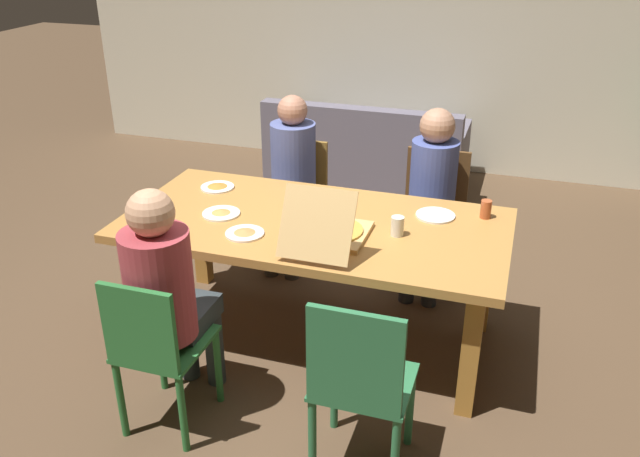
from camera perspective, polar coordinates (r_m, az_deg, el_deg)
ground_plane at (r=4.10m, az=-0.44°, el=-9.24°), size 20.00×20.00×0.00m
back_wall at (r=6.57m, az=8.77°, el=16.45°), size 7.04×0.12×2.64m
dining_table at (r=3.75m, az=-0.47°, el=-0.63°), size 2.16×1.06×0.78m
chair_0 at (r=3.25m, az=-13.99°, el=-9.88°), size 0.39×0.43×0.88m
person_0 at (r=3.22m, az=-13.12°, el=-5.05°), size 0.32×0.54×1.26m
chair_1 at (r=4.83m, az=-1.92°, el=2.92°), size 0.39×0.42×0.86m
person_1 at (r=4.62m, az=-2.52°, el=5.10°), size 0.31×0.49×1.23m
chair_2 at (r=4.59m, az=9.70°, el=1.67°), size 0.45×0.45×0.89m
person_2 at (r=4.36m, az=9.59°, el=3.51°), size 0.31×0.52×1.24m
chair_3 at (r=2.92m, az=3.42°, el=-13.09°), size 0.43×0.39×0.93m
pizza_box_0 at (r=3.48m, az=0.87°, el=-0.20°), size 0.37×0.56×0.35m
plate_0 at (r=3.83m, az=-8.53°, el=1.34°), size 0.22×0.22×0.03m
plate_1 at (r=3.57m, az=-6.52°, el=-0.37°), size 0.21×0.21×0.03m
plate_2 at (r=4.20m, az=-8.85°, el=3.60°), size 0.21×0.21×0.03m
plate_3 at (r=3.82m, az=9.94°, el=1.12°), size 0.22×0.22×0.01m
drinking_glass_0 at (r=3.84m, az=14.13°, el=1.63°), size 0.06×0.06×0.11m
drinking_glass_1 at (r=3.55m, az=6.70°, el=0.20°), size 0.07×0.07×0.11m
couch at (r=6.25m, az=4.03°, el=6.37°), size 1.80×0.86×0.81m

